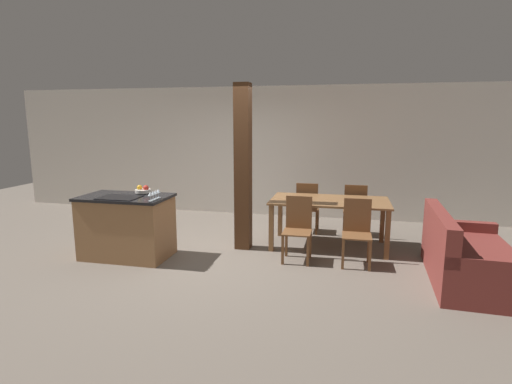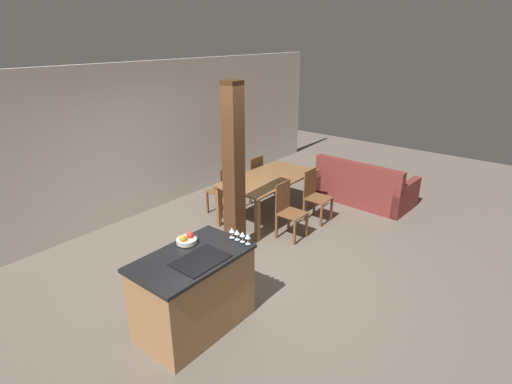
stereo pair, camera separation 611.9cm
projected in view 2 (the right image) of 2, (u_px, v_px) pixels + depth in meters
The scene contains 15 objects.
ground_plane at pixel (241, 269), 5.69m from camera, with size 16.00×16.00×0.00m, color #665B51.
wall_back at pixel (117, 146), 6.81m from camera, with size 11.20×0.08×2.70m.
kitchen_island at pixel (194, 292), 4.41m from camera, with size 1.28×0.78×0.93m.
fruit_bowl at pixel (187, 240), 4.48m from camera, with size 0.23×0.23×0.12m.
wine_glass_near at pixel (248, 236), 4.43m from camera, with size 0.07×0.07×0.13m.
wine_glass_middle at pixel (242, 234), 4.48m from camera, with size 0.07×0.07×0.13m.
wine_glass_far at pixel (237, 232), 4.53m from camera, with size 0.07×0.07×0.13m.
wine_glass_end at pixel (232, 230), 4.57m from camera, with size 0.07×0.07×0.13m.
dining_table at pixel (269, 182), 7.10m from camera, with size 1.84×0.99×0.77m.
dining_chair_near_left at pixel (288, 210), 6.46m from camera, with size 0.40×0.40×0.92m.
dining_chair_near_right at pixel (315, 195), 7.06m from camera, with size 0.40×0.40×0.92m.
dining_chair_far_left at pixel (223, 190), 7.29m from camera, with size 0.40×0.40×0.92m.
dining_chair_far_right at pixel (252, 178), 7.89m from camera, with size 0.40×0.40×0.92m.
couch at pixel (365, 188), 7.91m from camera, with size 1.05×1.83×0.88m.
timber_post at pixel (234, 172), 5.71m from camera, with size 0.24×0.24×2.56m.
Camera 2 is at (-3.67, -3.23, 3.12)m, focal length 28.00 mm.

